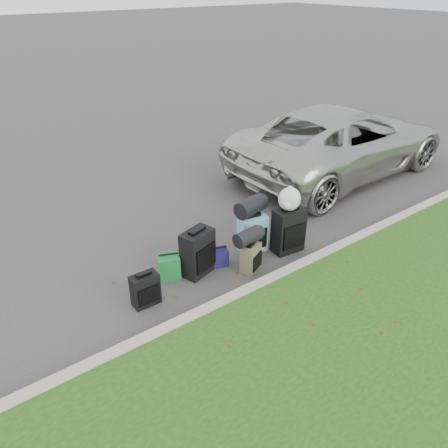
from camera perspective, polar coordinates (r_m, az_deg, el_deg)
ground at (r=7.57m, az=1.51°, el=-4.00°), size 120.00×120.00×0.00m
curb at (r=6.91m, az=6.62°, el=-7.16°), size 120.00×0.18×0.15m
suv at (r=10.90m, az=15.03°, el=10.49°), size 5.86×2.85×1.60m
suitcase_small_black at (r=6.48m, az=-10.24°, el=-8.43°), size 0.41×0.23×0.50m
suitcase_large_black_left at (r=6.94m, az=-3.47°, el=-3.74°), size 0.60×0.45×0.76m
suitcase_olive at (r=7.07m, az=3.50°, el=-4.45°), size 0.41×0.35×0.48m
suitcase_teal at (r=7.53m, az=3.73°, el=-1.24°), size 0.52×0.37×0.67m
suitcase_large_black_right at (r=7.57m, az=8.40°, el=-0.81°), size 0.56×0.38×0.79m
tote_green at (r=6.99m, az=-7.20°, el=-5.55°), size 0.43×0.39×0.39m
tote_navy at (r=7.24m, az=-0.63°, el=-4.34°), size 0.33×0.30×0.30m
duffel_left at (r=6.91m, az=3.15°, el=-1.69°), size 0.47×0.28×0.25m
duffel_right at (r=7.36m, az=3.50°, el=2.30°), size 0.59×0.40×0.30m
trash_bag at (r=7.31m, az=8.55°, el=3.24°), size 0.38×0.38×0.38m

